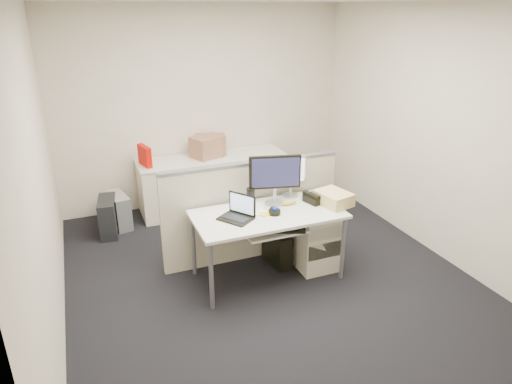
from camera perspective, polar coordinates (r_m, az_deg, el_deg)
name	(u,v)px	position (r m, az deg, el deg)	size (l,w,h in m)	color
floor	(267,276)	(4.91, 1.41, -10.43)	(4.00, 4.50, 0.01)	black
wall_back	(204,108)	(6.40, -6.55, 10.40)	(4.00, 0.02, 2.70)	beige
wall_front	(438,273)	(2.61, 21.84, -9.43)	(4.00, 0.02, 2.70)	beige
wall_left	(38,182)	(4.02, -25.58, 1.17)	(0.02, 4.50, 2.70)	beige
wall_right	(436,133)	(5.42, 21.53, 6.84)	(0.02, 4.50, 2.70)	beige
desk	(268,219)	(4.59, 1.49, -3.38)	(1.50, 0.75, 0.73)	silver
keyboard_tray	(275,230)	(4.46, 2.40, -4.82)	(0.62, 0.32, 0.02)	silver
drawer_pedestal	(312,237)	(5.00, 7.05, -5.62)	(0.40, 0.55, 0.65)	beige
cubicle_partition	(252,212)	(5.01, -0.53, -2.51)	(2.00, 0.06, 1.10)	beige
back_counter	(213,183)	(6.38, -5.39, 1.14)	(2.00, 0.60, 0.72)	beige
monitor_main	(275,180)	(4.66, 2.35, 1.48)	(0.53, 0.20, 0.53)	black
monitor_small	(291,177)	(4.90, 4.35, 1.86)	(0.35, 0.18, 0.43)	#B7B7BC
laptop	(235,209)	(4.38, -2.58, -2.08)	(0.31, 0.23, 0.23)	black
trackball	(275,212)	(4.53, 2.33, -2.52)	(0.12, 0.12, 0.05)	black
desk_phone	(317,198)	(4.86, 7.65, -0.72)	(0.25, 0.20, 0.08)	black
paper_stack	(252,210)	(4.62, -0.46, -2.21)	(0.24, 0.30, 0.01)	white
sticky_pad	(264,214)	(4.51, 1.06, -2.80)	(0.09, 0.09, 0.01)	yellow
travel_mug	(251,198)	(4.67, -0.68, -0.76)	(0.09, 0.09, 0.18)	black
banana	(289,203)	(4.74, 4.13, -1.40)	(0.18, 0.04, 0.04)	gold
cellphone	(275,209)	(4.64, 2.39, -2.13)	(0.05, 0.10, 0.01)	black
manila_folders	(333,198)	(4.80, 9.66, -0.76)	(0.28, 0.36, 0.13)	tan
keyboard	(281,229)	(4.44, 3.15, -4.59)	(0.47, 0.17, 0.03)	black
pc_tower_desk	(277,248)	(5.04, 2.64, -6.96)	(0.16, 0.41, 0.38)	black
pc_tower_spare_dark	(108,217)	(5.94, -18.00, -2.94)	(0.20, 0.49, 0.46)	black
pc_tower_spare_silver	(119,210)	(6.11, -16.73, -2.21)	(0.19, 0.47, 0.44)	#B7B7BC
cardboard_box_left	(208,147)	(6.23, -6.08, 5.56)	(0.41, 0.30, 0.30)	#A26A4B
cardboard_box_right	(209,146)	(6.33, -5.87, 5.77)	(0.40, 0.31, 0.29)	#A26A4B
red_binder	(145,157)	(6.02, -13.73, 4.33)	(0.07, 0.30, 0.28)	#BD0901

